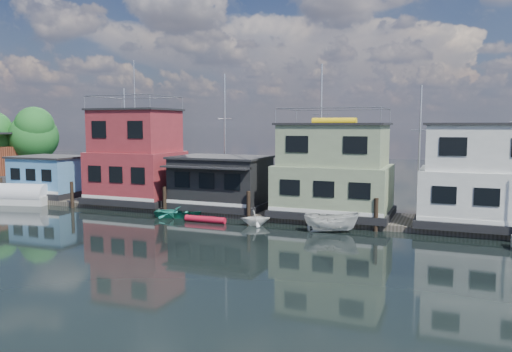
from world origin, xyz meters
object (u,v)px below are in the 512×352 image
at_px(red_kayak, 205,219).
at_px(houseboat_blue, 50,176).
at_px(houseboat_dark, 221,182).
at_px(tarp_runabout, 22,196).
at_px(dinghy_white, 255,218).
at_px(houseboat_red, 136,158).
at_px(dinghy_teal, 178,212).
at_px(houseboat_green, 333,172).
at_px(motorboat, 331,222).
at_px(houseboat_white, 485,177).

bearing_deg(red_kayak, houseboat_blue, 167.04).
relative_size(houseboat_dark, tarp_runabout, 1.46).
bearing_deg(dinghy_white, houseboat_red, 45.57).
relative_size(dinghy_teal, dinghy_white, 1.74).
bearing_deg(dinghy_teal, houseboat_green, -92.43).
bearing_deg(red_kayak, dinghy_teal, 159.61).
distance_m(houseboat_blue, motorboat, 27.75).
height_order(houseboat_white, tarp_runabout, houseboat_white).
bearing_deg(tarp_runabout, houseboat_red, 4.54).
bearing_deg(houseboat_blue, red_kayak, -13.21).
bearing_deg(motorboat, dinghy_white, 73.44).
bearing_deg(houseboat_green, red_kayak, -152.44).
height_order(houseboat_green, tarp_runabout, houseboat_green).
height_order(dinghy_teal, tarp_runabout, tarp_runabout).
bearing_deg(dinghy_white, red_kayak, 68.66).
xyz_separation_m(houseboat_blue, red_kayak, (18.28, -4.29, -1.98)).
bearing_deg(houseboat_dark, houseboat_red, 179.86).
bearing_deg(dinghy_white, houseboat_blue, 52.90).
relative_size(houseboat_white, red_kayak, 2.69).
height_order(houseboat_red, dinghy_teal, houseboat_red).
xyz_separation_m(houseboat_green, dinghy_white, (-4.52, -3.93, -3.01)).
height_order(houseboat_blue, houseboat_dark, houseboat_dark).
relative_size(houseboat_green, houseboat_white, 1.00).
bearing_deg(tarp_runabout, red_kayak, -16.36).
relative_size(houseboat_blue, dinghy_teal, 1.79).
xyz_separation_m(houseboat_red, houseboat_white, (27.00, 0.00, -0.57)).
height_order(houseboat_white, dinghy_teal, houseboat_white).
relative_size(red_kayak, tarp_runabout, 0.61).
bearing_deg(dinghy_white, motorboat, -119.96).
xyz_separation_m(houseboat_white, dinghy_white, (-14.52, -3.93, -3.00)).
relative_size(dinghy_white, tarp_runabout, 0.40).
xyz_separation_m(houseboat_blue, dinghy_white, (21.98, -3.93, -1.67)).
relative_size(houseboat_dark, houseboat_white, 0.88).
relative_size(houseboat_blue, motorboat, 1.80).
bearing_deg(dinghy_teal, houseboat_red, 42.81).
bearing_deg(dinghy_teal, motorboat, -113.44).
distance_m(houseboat_green, motorboat, 5.17).
bearing_deg(houseboat_white, houseboat_dark, -179.94).
distance_m(houseboat_red, houseboat_white, 27.01).
bearing_deg(motorboat, houseboat_white, -78.77).
distance_m(dinghy_teal, dinghy_white, 6.55).
height_order(houseboat_blue, dinghy_teal, houseboat_blue).
distance_m(houseboat_red, dinghy_white, 13.56).
distance_m(red_kayak, dinghy_white, 3.73).
distance_m(houseboat_white, motorboat, 10.43).
relative_size(houseboat_red, tarp_runabout, 2.33).
relative_size(houseboat_green, tarp_runabout, 1.65).
height_order(houseboat_dark, dinghy_white, houseboat_dark).
bearing_deg(tarp_runabout, motorboat, -14.90).
xyz_separation_m(houseboat_dark, houseboat_green, (9.00, 0.02, 1.13)).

